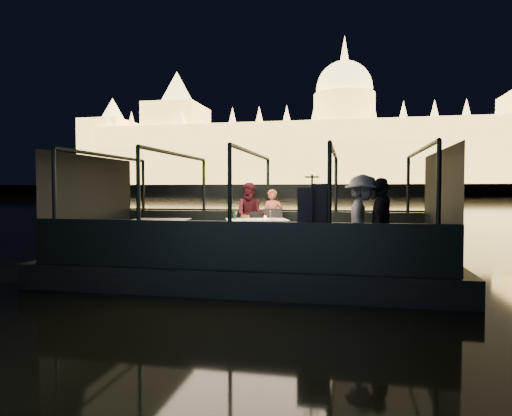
% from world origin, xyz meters
% --- Properties ---
extents(river_water, '(500.00, 500.00, 0.00)m').
position_xyz_m(river_water, '(0.00, 80.00, 0.00)').
color(river_water, black).
rests_on(river_water, ground).
extents(boat_hull, '(8.60, 4.40, 1.00)m').
position_xyz_m(boat_hull, '(0.00, 0.00, 0.00)').
color(boat_hull, black).
rests_on(boat_hull, river_water).
extents(boat_deck, '(8.00, 4.00, 0.04)m').
position_xyz_m(boat_deck, '(0.00, 0.00, 0.48)').
color(boat_deck, black).
rests_on(boat_deck, boat_hull).
extents(gunwale_port, '(8.00, 0.08, 0.90)m').
position_xyz_m(gunwale_port, '(0.00, 2.00, 0.95)').
color(gunwale_port, black).
rests_on(gunwale_port, boat_deck).
extents(gunwale_starboard, '(8.00, 0.08, 0.90)m').
position_xyz_m(gunwale_starboard, '(0.00, -2.00, 0.95)').
color(gunwale_starboard, black).
rests_on(gunwale_starboard, boat_deck).
extents(cabin_glass_port, '(8.00, 0.02, 1.40)m').
position_xyz_m(cabin_glass_port, '(0.00, 2.00, 2.10)').
color(cabin_glass_port, '#99B2B2').
rests_on(cabin_glass_port, gunwale_port).
extents(cabin_glass_starboard, '(8.00, 0.02, 1.40)m').
position_xyz_m(cabin_glass_starboard, '(0.00, -2.00, 2.10)').
color(cabin_glass_starboard, '#99B2B2').
rests_on(cabin_glass_starboard, gunwale_starboard).
extents(cabin_roof_glass, '(8.00, 4.00, 0.02)m').
position_xyz_m(cabin_roof_glass, '(0.00, 0.00, 2.80)').
color(cabin_roof_glass, '#99B2B2').
rests_on(cabin_roof_glass, boat_deck).
extents(end_wall_fore, '(0.02, 4.00, 2.30)m').
position_xyz_m(end_wall_fore, '(-4.00, 0.00, 1.65)').
color(end_wall_fore, black).
rests_on(end_wall_fore, boat_deck).
extents(end_wall_aft, '(0.02, 4.00, 2.30)m').
position_xyz_m(end_wall_aft, '(4.00, 0.00, 1.65)').
color(end_wall_aft, black).
rests_on(end_wall_aft, boat_deck).
extents(canopy_ribs, '(8.00, 4.00, 2.30)m').
position_xyz_m(canopy_ribs, '(0.00, 0.00, 1.65)').
color(canopy_ribs, black).
rests_on(canopy_ribs, boat_deck).
extents(embankment, '(400.00, 140.00, 6.00)m').
position_xyz_m(embankment, '(0.00, 210.00, 1.00)').
color(embankment, '#423D33').
rests_on(embankment, ground).
extents(parliament_building, '(220.00, 32.00, 60.00)m').
position_xyz_m(parliament_building, '(0.00, 175.00, 29.00)').
color(parliament_building, '#F2D18C').
rests_on(parliament_building, embankment).
extents(dining_table_central, '(1.70, 1.44, 0.77)m').
position_xyz_m(dining_table_central, '(-0.05, 0.71, 0.89)').
color(dining_table_central, silver).
rests_on(dining_table_central, boat_deck).
extents(dining_table_aft, '(1.50, 1.17, 0.74)m').
position_xyz_m(dining_table_aft, '(-2.57, 0.81, 0.89)').
color(dining_table_aft, silver).
rests_on(dining_table_aft, boat_deck).
extents(chair_port_left, '(0.52, 0.52, 0.90)m').
position_xyz_m(chair_port_left, '(-0.21, 1.39, 0.95)').
color(chair_port_left, black).
rests_on(chair_port_left, boat_deck).
extents(chair_port_right, '(0.49, 0.49, 0.99)m').
position_xyz_m(chair_port_right, '(0.25, 1.17, 0.95)').
color(chair_port_right, black).
rests_on(chair_port_right, boat_deck).
extents(coat_stand, '(0.56, 0.49, 1.75)m').
position_xyz_m(coat_stand, '(1.48, -1.75, 1.40)').
color(coat_stand, black).
rests_on(coat_stand, boat_deck).
extents(person_woman_coral, '(0.56, 0.39, 1.49)m').
position_xyz_m(person_woman_coral, '(0.19, 1.62, 1.25)').
color(person_woman_coral, '#CD634A').
rests_on(person_woman_coral, boat_deck).
extents(person_man_maroon, '(0.80, 0.62, 1.67)m').
position_xyz_m(person_man_maroon, '(-0.39, 1.59, 1.25)').
color(person_man_maroon, '#41121A').
rests_on(person_man_maroon, boat_deck).
extents(passenger_stripe, '(0.67, 1.16, 1.76)m').
position_xyz_m(passenger_stripe, '(2.39, -1.30, 1.35)').
color(passenger_stripe, white).
rests_on(passenger_stripe, boat_deck).
extents(passenger_dark, '(0.59, 1.06, 1.70)m').
position_xyz_m(passenger_dark, '(2.71, -1.44, 1.35)').
color(passenger_dark, black).
rests_on(passenger_dark, boat_deck).
extents(wine_bottle, '(0.07, 0.07, 0.28)m').
position_xyz_m(wine_bottle, '(-0.61, 0.69, 1.42)').
color(wine_bottle, '#13361E').
rests_on(wine_bottle, dining_table_central).
extents(bread_basket, '(0.26, 0.26, 0.09)m').
position_xyz_m(bread_basket, '(-0.38, 0.90, 1.31)').
color(bread_basket, brown).
rests_on(bread_basket, dining_table_central).
extents(amber_candle, '(0.06, 0.06, 0.07)m').
position_xyz_m(amber_candle, '(0.15, 0.80, 1.31)').
color(amber_candle, '#FF933F').
rests_on(amber_candle, dining_table_central).
extents(plate_near, '(0.28, 0.28, 0.02)m').
position_xyz_m(plate_near, '(0.34, 0.57, 1.27)').
color(plate_near, silver).
rests_on(plate_near, dining_table_central).
extents(plate_far, '(0.34, 0.34, 0.02)m').
position_xyz_m(plate_far, '(-0.36, 0.86, 1.27)').
color(plate_far, silver).
rests_on(plate_far, dining_table_central).
extents(wine_glass_white, '(0.08, 0.08, 0.18)m').
position_xyz_m(wine_glass_white, '(-0.53, 0.58, 1.36)').
color(wine_glass_white, silver).
rests_on(wine_glass_white, dining_table_central).
extents(wine_glass_red, '(0.06, 0.06, 0.19)m').
position_xyz_m(wine_glass_red, '(0.24, 1.04, 1.36)').
color(wine_glass_red, silver).
rests_on(wine_glass_red, dining_table_central).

